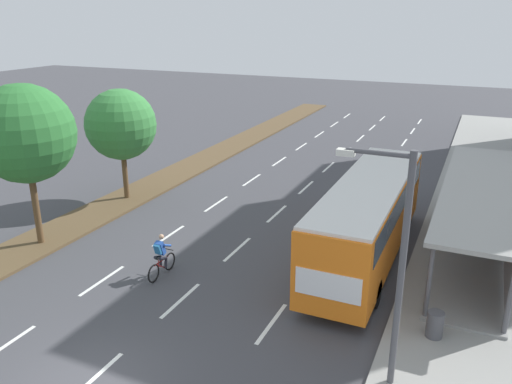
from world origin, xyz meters
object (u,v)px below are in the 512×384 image
Objects in this scene: cyclist at (161,257)px; median_tree_third at (121,125)px; streetlight at (396,257)px; bus_shelter at (485,213)px; median_tree_second at (25,134)px; trash_bin at (435,324)px; bus at (369,213)px.

median_tree_third is (-6.67, 6.52, 3.36)m from cyclist.
bus_shelter is at bearing 77.85° from streetlight.
median_tree_second reaches higher than trash_bin.
bus is 1.74× the size of streetlight.
median_tree_second reaches higher than median_tree_third.
streetlight reaches higher than trash_bin.
cyclist is 0.28× the size of streetlight.
trash_bin is (1.03, 2.66, -3.31)m from streetlight.
bus is at bearing 106.37° from streetlight.
bus is at bearing 34.08° from cyclist.
streetlight is (15.53, -2.95, -1.09)m from median_tree_second.
bus is 6.20× the size of cyclist.
median_tree_third is at bearing 91.70° from median_tree_second.
trash_bin is at bearing -0.38° from cyclist.
bus_shelter is at bearing 81.40° from trash_bin.
bus_shelter is 15.65× the size of trash_bin.
bus reaches higher than trash_bin.
cyclist reaches higher than trash_bin.
bus is (-4.28, -2.43, 0.20)m from bus_shelter.
streetlight is 4.38m from trash_bin.
bus is 13.28× the size of trash_bin.
cyclist is 0.26× the size of median_tree_second.
streetlight is at bearing -111.17° from trash_bin.
median_tree_second is 15.85m from streetlight.
bus_shelter reaches higher than trash_bin.
streetlight is at bearing -73.63° from bus.
streetlight is 7.65× the size of trash_bin.
median_tree_second is 8.14× the size of trash_bin.
streetlight reaches higher than median_tree_third.
median_tree_second reaches higher than bus.
bus reaches higher than bus_shelter.
trash_bin is (10.08, -0.07, -0.22)m from cyclist.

